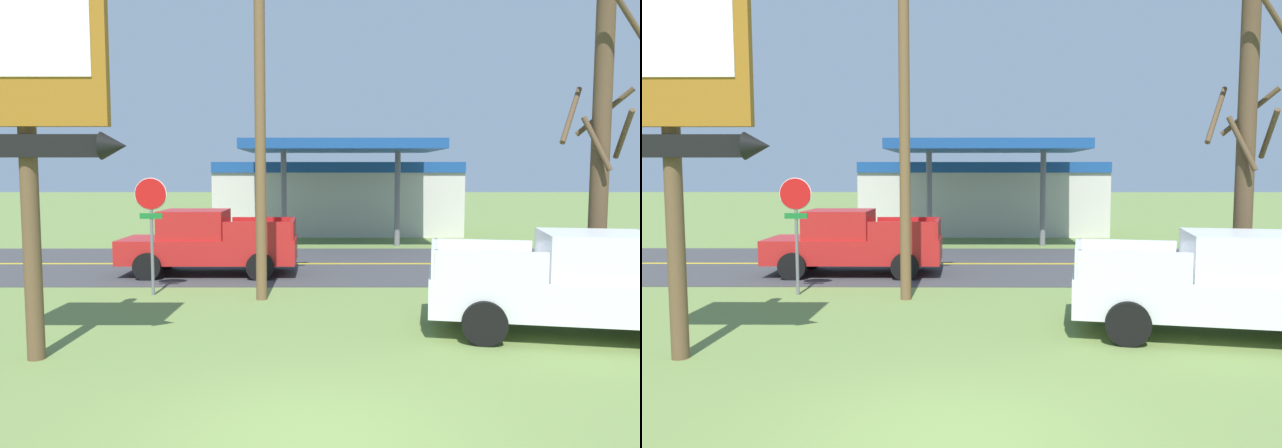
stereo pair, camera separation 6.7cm
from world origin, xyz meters
The scene contains 10 objects.
ground_plane centered at (0.00, 0.00, 0.00)m, with size 180.00×180.00×0.00m, color olive.
road_asphalt centered at (0.00, 13.00, 0.01)m, with size 140.00×8.00×0.02m, color #3D3D3F.
road_centre_line centered at (0.00, 13.00, 0.02)m, with size 126.00×0.20×0.01m, color gold.
motel_sign centered at (-4.55, 2.83, 4.26)m, with size 3.03×0.54×6.29m.
stop_sign centered at (-4.14, 8.01, 2.03)m, with size 0.80×0.08×2.95m.
utility_pole centered at (-1.36, 7.52, 4.53)m, with size 1.82×0.26×8.50m.
bare_tree centered at (6.34, 6.70, 3.56)m, with size 1.84×1.79×7.35m.
gas_station centered at (0.93, 23.75, 1.94)m, with size 12.00×11.50×4.40m.
pickup_white_parked_on_lawn centered at (4.82, 4.39, 0.96)m, with size 5.48×2.98×1.96m.
pickup_red_on_road centered at (-3.33, 11.00, 0.96)m, with size 5.20×2.24×1.96m.
Camera 2 is at (0.13, -6.38, 3.05)m, focal length 32.61 mm.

